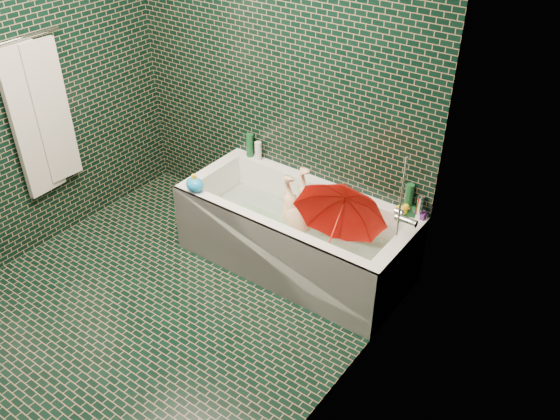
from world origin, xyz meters
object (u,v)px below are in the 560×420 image
Objects in this scene: umbrella at (335,226)px; rubber_duck at (402,209)px; bathtub at (294,241)px; child at (300,228)px; bath_toy at (195,184)px.

umbrella is 0.49m from rubber_duck.
rubber_duck is at bearing 24.74° from bathtub.
child is at bearing 72.82° from bathtub.
rubber_duck is (0.68, 0.31, 0.38)m from bathtub.
umbrella is at bearing -7.01° from bath_toy.
bath_toy is at bearing -155.88° from bathtub.
bathtub is 0.84m from rubber_duck.
umbrella is at bearing 83.95° from child.
umbrella reaches higher than bath_toy.
bath_toy reaches higher than rubber_duck.
umbrella reaches higher than child.
umbrella is 5.07× the size of rubber_duck.
bath_toy is (-1.06, -0.22, 0.05)m from umbrella.
bath_toy reaches higher than child.
bath_toy is at bearing -177.06° from umbrella.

